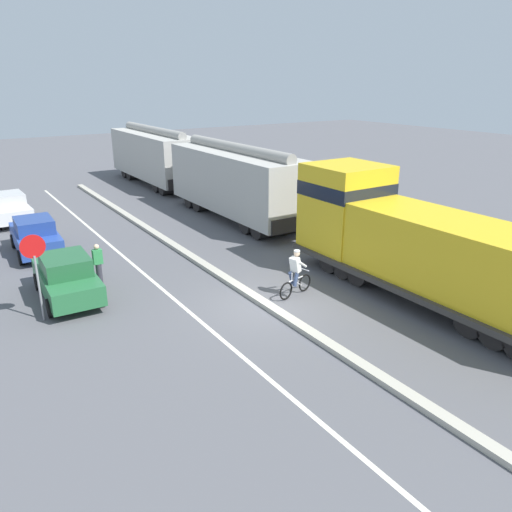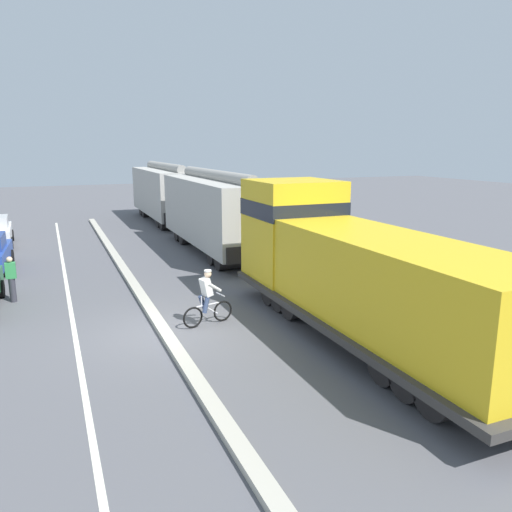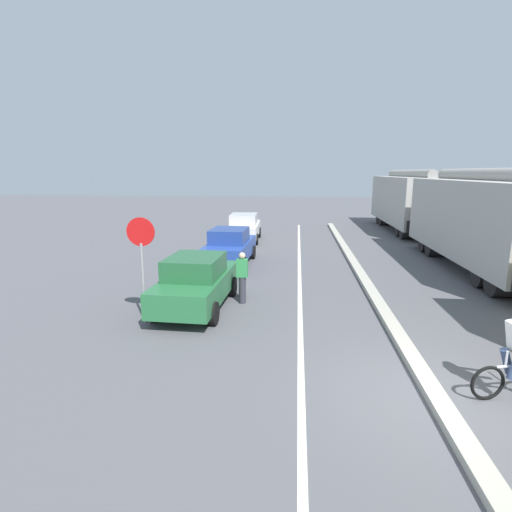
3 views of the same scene
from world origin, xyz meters
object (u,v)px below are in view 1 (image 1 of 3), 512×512
Objects in this scene: hopper_car_middle at (155,156)px; hopper_car_lead at (237,182)px; parked_car_green at (66,277)px; pedestrian_by_cars at (98,264)px; parked_car_blue at (35,235)px; parked_car_white at (9,208)px; stop_sign at (35,261)px; locomotive at (413,246)px; cyclist at (296,274)px.

hopper_car_lead is at bearing -90.00° from hopper_car_middle.
pedestrian_by_cars is (1.29, 0.59, 0.03)m from parked_car_green.
hopper_car_lead and hopper_car_middle have the same top height.
parked_car_blue is 1.00× the size of parked_car_white.
parked_car_white is at bearing 85.96° from stop_sign.
locomotive is 21.23m from parked_car_white.
parked_car_white is (-10.68, 6.16, -1.26)m from hopper_car_lead.
hopper_car_middle is 2.49× the size of parked_car_blue.
locomotive is 16.04m from parked_car_blue.
cyclist is (6.90, -4.24, 0.00)m from parked_car_green.
hopper_car_middle is 2.49× the size of parked_car_white.
parked_car_blue is at bearing -131.98° from hopper_car_middle.
hopper_car_lead reaches higher than parked_car_white.
hopper_car_lead is at bearing 70.30° from cyclist.
locomotive reaches higher than hopper_car_middle.
hopper_car_middle is 12.05m from parked_car_white.
hopper_car_middle is at bearing 80.55° from cyclist.
stop_sign reaches higher than parked_car_blue.
parked_car_blue is at bearing 80.87° from stop_sign.
parked_car_blue is (-10.48, 12.11, -0.98)m from locomotive.
hopper_car_lead reaches higher than pedestrian_by_cars.
cyclist reaches higher than parked_car_blue.
hopper_car_middle is 22.02m from cyclist.
cyclist reaches higher than parked_car_green.
hopper_car_lead reaches higher than cyclist.
hopper_car_middle is 22.07m from stop_sign.
hopper_car_middle reaches higher than stop_sign.
parked_car_white is 17.72m from cyclist.
parked_car_blue is 2.48× the size of cyclist.
cyclist is 7.40m from pedestrian_by_cars.
hopper_car_lead is at bearing -29.99° from parked_car_white.
hopper_car_middle is (-0.00, 23.76, 0.28)m from locomotive.
parked_car_blue is (0.03, 5.80, 0.00)m from parked_car_green.
stop_sign is at bearing -130.27° from parked_car_green.
parked_car_white and pedestrian_by_cars have the same top height.
parked_car_white is 2.48× the size of cyclist.
cyclist is (6.87, -10.04, 0.00)m from parked_car_blue.
stop_sign is (-0.94, -13.32, 1.21)m from parked_car_white.
parked_car_blue is (-10.48, -0.05, -1.26)m from hopper_car_lead.
hopper_car_middle is at bearing 26.98° from parked_car_white.
stop_sign is (-1.14, -7.11, 1.21)m from parked_car_blue.
parked_car_green is at bearing -89.17° from parked_car_white.
parked_car_green is 1.48× the size of stop_sign.
parked_car_blue is at bearing 103.64° from pedestrian_by_cars.
cyclist is at bearing 150.12° from locomotive.
locomotive reaches higher than hopper_car_lead.
parked_car_blue is 5.36m from pedestrian_by_cars.
parked_car_green is (-10.51, 6.31, -0.98)m from locomotive.
hopper_car_lead is 1.00× the size of hopper_car_middle.
locomotive reaches higher than stop_sign.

